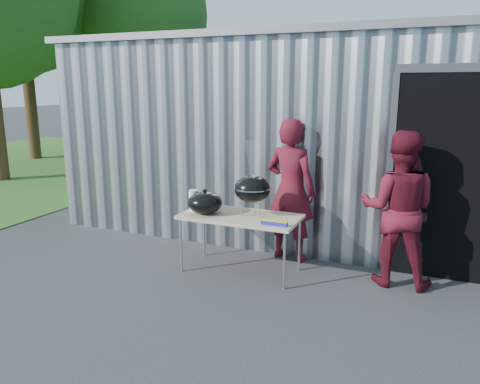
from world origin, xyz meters
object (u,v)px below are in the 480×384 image
at_px(person_bystander, 398,209).
at_px(person_cook, 291,190).
at_px(kettle_grill, 252,183).
at_px(folding_table, 241,218).

bearing_deg(person_bystander, person_cook, -13.39).
xyz_separation_m(kettle_grill, person_bystander, (1.72, 0.34, -0.24)).
distance_m(folding_table, person_cook, 0.86).
height_order(kettle_grill, person_cook, person_cook).
bearing_deg(person_bystander, folding_table, 10.38).
bearing_deg(kettle_grill, person_bystander, 11.22).
xyz_separation_m(folding_table, kettle_grill, (0.14, 0.05, 0.46)).
bearing_deg(person_cook, kettle_grill, 74.57).
relative_size(folding_table, person_bystander, 0.81).
distance_m(folding_table, kettle_grill, 0.48).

